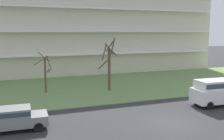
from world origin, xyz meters
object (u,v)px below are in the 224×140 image
(tree_left, at_px, (45,72))
(tree_center, at_px, (109,65))
(van_white_near_left, at_px, (220,90))
(sedan_gray_center_left, at_px, (14,118))

(tree_left, bearing_deg, tree_center, -11.76)
(tree_left, height_order, tree_center, tree_center)
(tree_center, bearing_deg, tree_left, 168.24)
(tree_left, relative_size, van_white_near_left, 0.86)
(van_white_near_left, bearing_deg, sedan_gray_center_left, 2.56)
(tree_center, bearing_deg, sedan_gray_center_left, -138.35)
(van_white_near_left, height_order, sedan_gray_center_left, van_white_near_left)
(tree_left, distance_m, van_white_near_left, 17.62)
(sedan_gray_center_left, bearing_deg, tree_left, -105.66)
(tree_center, height_order, sedan_gray_center_left, tree_center)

